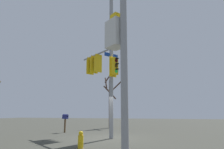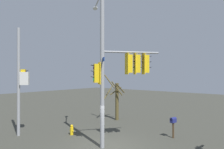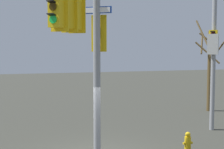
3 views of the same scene
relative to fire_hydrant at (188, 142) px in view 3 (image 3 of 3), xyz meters
name	(u,v)px [view 3 (image 3 of 3)]	position (x,y,z in m)	size (l,w,h in m)	color
main_signal_pole_assembly	(91,9)	(-3.77, -0.22, 4.79)	(4.93, 3.47, 9.81)	gray
secondary_pole_assembly	(213,46)	(2.61, 2.39, 3.61)	(0.73, 0.80, 7.64)	gray
fire_hydrant	(188,142)	(0.00, 0.00, 0.00)	(0.38, 0.24, 0.73)	yellow
bare_tree_behind_pole	(209,66)	(5.26, 6.67, 2.41)	(1.88, 1.86, 5.58)	brown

